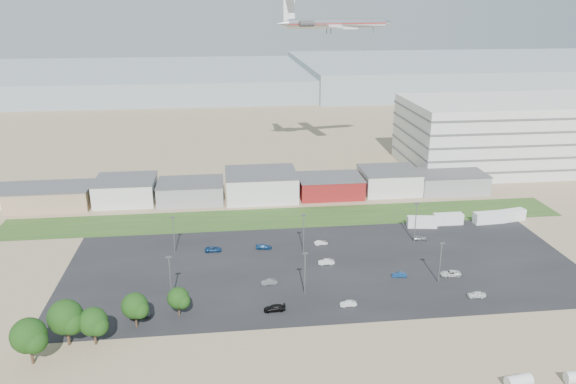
{
  "coord_description": "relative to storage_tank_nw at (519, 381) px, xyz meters",
  "views": [
    {
      "loc": [
        -17.32,
        -97.56,
        59.69
      ],
      "look_at": [
        -3.18,
        22.0,
        18.23
      ],
      "focal_mm": 35.0,
      "sensor_mm": 36.0,
      "label": 1
    }
  ],
  "objects": [
    {
      "name": "parked_car_10",
      "position": [
        -63.7,
        28.88,
        -0.64
      ],
      "size": [
        4.47,
        2.28,
        1.24
      ],
      "primitive_type": "imported",
      "rotation": [
        0.0,
        0.0,
        1.7
      ],
      "color": "#595B5E",
      "rests_on": "ground"
    },
    {
      "name": "parked_car_11",
      "position": [
        -22.1,
        59.07,
        -0.71
      ],
      "size": [
        3.46,
        1.61,
        1.1
      ],
      "primitive_type": "imported",
      "rotation": [
        0.0,
        0.0,
        1.71
      ],
      "color": "silver",
      "rests_on": "ground"
    },
    {
      "name": "parked_car_8",
      "position": [
        4.15,
        58.88,
        -0.69
      ],
      "size": [
        3.48,
        1.7,
        1.14
      ],
      "primitive_type": "imported",
      "rotation": [
        0.0,
        0.0,
        1.46
      ],
      "color": "#A5A5AA",
      "rests_on": "ground"
    },
    {
      "name": "tree_right",
      "position": [
        -63.93,
        25.58,
        2.78
      ],
      "size": [
        5.38,
        5.38,
        8.07
      ],
      "primitive_type": null,
      "color": "black",
      "rests_on": "ground"
    },
    {
      "name": "parked_car_13",
      "position": [
        -21.78,
        28.36,
        -0.7
      ],
      "size": [
        3.43,
        1.3,
        1.12
      ],
      "primitive_type": "imported",
      "rotation": [
        0.0,
        0.0,
        -1.54
      ],
      "color": "silver",
      "rests_on": "ground"
    },
    {
      "name": "parked_car_6",
      "position": [
        -36.87,
        58.28,
        -0.68
      ],
      "size": [
        4.17,
        2.12,
        1.16
      ],
      "primitive_type": "imported",
      "rotation": [
        0.0,
        0.0,
        1.44
      ],
      "color": "navy",
      "rests_on": "ground"
    },
    {
      "name": "hills_backdrop",
      "position": [
        11.34,
        341.75,
        3.24
      ],
      "size": [
        700.0,
        200.0,
        9.0
      ],
      "primitive_type": null,
      "color": "gray",
      "rests_on": "ground"
    },
    {
      "name": "lightpole_front_l",
      "position": [
        -57.95,
        34.86,
        3.81
      ],
      "size": [
        1.19,
        0.5,
        10.12
      ],
      "primitive_type": null,
      "color": "slate",
      "rests_on": "ground"
    },
    {
      "name": "parked_car_3",
      "position": [
        -36.99,
        28.25,
        -0.62
      ],
      "size": [
        4.47,
        1.95,
        1.28
      ],
      "primitive_type": "imported",
      "rotation": [
        0.0,
        0.0,
        -1.54
      ],
      "color": "black",
      "rests_on": "ground"
    },
    {
      "name": "lightpole_back_l",
      "position": [
        -59.01,
        58.68,
        3.47
      ],
      "size": [
        1.11,
        0.46,
        9.46
      ],
      "primitive_type": null,
      "color": "slate",
      "rests_on": "ground"
    },
    {
      "name": "box_trailer_a",
      "position": [
        7.62,
        67.39,
        0.25
      ],
      "size": [
        8.29,
        3.61,
        3.0
      ],
      "primitive_type": null,
      "rotation": [
        0.0,
        0.0,
        -0.14
      ],
      "color": "silver",
      "rests_on": "ground"
    },
    {
      "name": "storage_tank_nw",
      "position": [
        0.0,
        0.0,
        0.0
      ],
      "size": [
        4.41,
        2.58,
        2.51
      ],
      "primitive_type": null,
      "rotation": [
        0.0,
        0.0,
        0.12
      ],
      "color": "silver",
      "rests_on": "ground"
    },
    {
      "name": "parked_car_1",
      "position": [
        -7.5,
        39.49,
        -0.7
      ],
      "size": [
        3.45,
        1.47,
        1.11
      ],
      "primitive_type": "imported",
      "rotation": [
        0.0,
        0.0,
        -1.66
      ],
      "color": "navy",
      "rests_on": "ground"
    },
    {
      "name": "parked_car_0",
      "position": [
        4.2,
        38.62,
        -0.62
      ],
      "size": [
        4.73,
        2.43,
        1.28
      ],
      "primitive_type": "imported",
      "rotation": [
        0.0,
        0.0,
        -1.64
      ],
      "color": "silver",
      "rests_on": "ground"
    },
    {
      "name": "parking_lot",
      "position": [
        -23.66,
        46.75,
        -1.25
      ],
      "size": [
        120.0,
        50.0,
        0.01
      ],
      "primitive_type": "cube",
      "color": "black",
      "rests_on": "ground"
    },
    {
      "name": "ground",
      "position": [
        -28.66,
        26.75,
        -1.26
      ],
      "size": [
        700.0,
        700.0,
        0.0
      ],
      "primitive_type": "plane",
      "color": "#837453",
      "rests_on": "ground"
    },
    {
      "name": "building_row",
      "position": [
        -45.66,
        97.75,
        2.74
      ],
      "size": [
        170.0,
        20.0,
        8.0
      ],
      "primitive_type": null,
      "color": "silver",
      "rests_on": "ground"
    },
    {
      "name": "box_trailer_d",
      "position": [
        34.46,
        69.21,
        0.31
      ],
      "size": [
        8.74,
        4.31,
        3.14
      ],
      "primitive_type": null,
      "rotation": [
        0.0,
        0.0,
        0.21
      ],
      "color": "silver",
      "rests_on": "ground"
    },
    {
      "name": "tree_left",
      "position": [
        -75.33,
        20.92,
        3.83
      ],
      "size": [
        6.78,
        6.78,
        10.17
      ],
      "primitive_type": null,
      "color": "black",
      "rests_on": "ground"
    },
    {
      "name": "tree_far_left",
      "position": [
        -80.19,
        15.95,
        3.64
      ],
      "size": [
        6.53,
        6.53,
        9.79
      ],
      "primitive_type": null,
      "color": "black",
      "rests_on": "ground"
    },
    {
      "name": "parking_garage",
      "position": [
        61.34,
        121.75,
        11.24
      ],
      "size": [
        80.0,
        40.0,
        25.0
      ],
      "primitive_type": "cube",
      "color": "silver",
      "rests_on": "ground"
    },
    {
      "name": "lightpole_front_m",
      "position": [
        -29.96,
        34.3,
        3.59
      ],
      "size": [
        1.14,
        0.47,
        9.69
      ],
      "primitive_type": null,
      "color": "slate",
      "rests_on": "ground"
    },
    {
      "name": "parked_car_2",
      "position": [
        5.92,
        28.7,
        -0.61
      ],
      "size": [
        3.94,
        1.93,
        1.29
      ],
      "primitive_type": "imported",
      "rotation": [
        0.0,
        0.0,
        -1.68
      ],
      "color": "silver",
      "rests_on": "ground"
    },
    {
      "name": "grass_strip",
      "position": [
        -28.66,
        78.75,
        -1.25
      ],
      "size": [
        160.0,
        16.0,
        0.02
      ],
      "primitive_type": "cube",
      "color": "#274C1C",
      "rests_on": "ground"
    },
    {
      "name": "lightpole_back_m",
      "position": [
        -27.11,
        55.66,
        3.65
      ],
      "size": [
        1.16,
        0.48,
        9.82
      ],
      "primitive_type": null,
      "color": "slate",
      "rests_on": "ground"
    },
    {
      "name": "lightpole_front_r",
      "position": [
        0.38,
        35.98,
        3.56
      ],
      "size": [
        1.13,
        0.47,
        9.63
      ],
      "primitive_type": null,
      "color": "slate",
      "rests_on": "ground"
    },
    {
      "name": "tree_near",
      "position": [
        -56.02,
        28.6,
        2.24
      ],
      "size": [
        4.67,
        4.67,
        7.0
      ],
      "primitive_type": null,
      "color": "black",
      "rests_on": "ground"
    },
    {
      "name": "box_trailer_b",
      "position": [
        15.62,
        68.68,
        0.28
      ],
      "size": [
        8.19,
        2.6,
        3.06
      ],
      "primitive_type": null,
      "rotation": [
        0.0,
        0.0,
        -0.01
      ],
      "color": "silver",
      "rests_on": "ground"
    },
    {
      "name": "box_trailer_c",
      "position": [
        27.28,
        68.17,
        0.33
      ],
      "size": [
        8.63,
        3.27,
        3.17
      ],
      "primitive_type": null,
      "rotation": [
        0.0,
        0.0,
        0.08
      ],
      "color": "silver",
      "rests_on": "ground"
    },
    {
      "name": "parked_car_9",
      "position": [
        -49.54,
        58.25,
        -0.67
      ],
      "size": [
        4.27,
        1.99,
        1.18
      ],
      "primitive_type": "imported",
      "rotation": [
        0.0,
        0.0,
        1.56
      ],
      "color": "navy",
      "rests_on": "ground"
    },
    {
      "name": "parked_car_4",
      "position": [
        -37.13,
        39.54,
        -0.67
      ],
      "size": [
        3.68,
        1.6,
        1.18
      ],
      "primitive_type": "imported",
      "rotation": [
        0.0,
        0.0,
        -1.47
      ],
      "color": "#595B5E",
      "rests_on": "ground"
    },
    {
      "name": "parked_car_7",
      "position": [
        -22.79,
        47.82,
        -0.63
      ],
      "size": [
        3.85,
        1.45,
        1.26
      ],
      "primitive_type": "imported",
      "rotation": [
        0.0,
        0.0,
        -1.6
      ],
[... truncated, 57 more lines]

